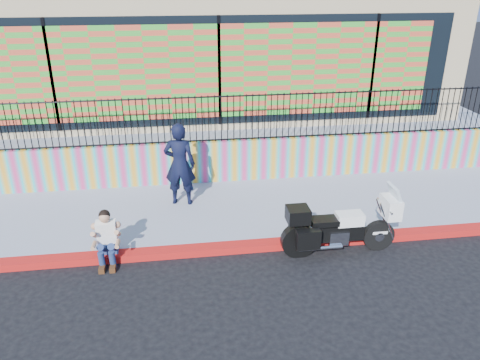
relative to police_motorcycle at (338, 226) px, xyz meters
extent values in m
plane|color=black|center=(-1.88, 0.35, -0.60)|extent=(90.00, 90.00, 0.00)
cube|color=#B71D0D|center=(-1.88, 0.35, -0.53)|extent=(16.00, 0.30, 0.15)
cube|color=#8F96AB|center=(-1.88, 2.00, -0.53)|extent=(16.00, 3.00, 0.15)
cube|color=#D8397A|center=(-1.88, 3.60, 0.10)|extent=(16.00, 0.20, 1.10)
cube|color=#8F96AB|center=(-1.88, 8.70, 0.02)|extent=(16.00, 10.00, 1.25)
cube|color=tan|center=(-1.88, 8.50, 2.65)|extent=(14.00, 8.00, 4.00)
cube|color=black|center=(-1.88, 4.48, 2.25)|extent=(12.60, 0.04, 2.80)
cube|color=#DC4E30|center=(-1.88, 4.45, 2.25)|extent=(11.48, 0.02, 2.40)
cylinder|color=black|center=(0.88, 0.00, -0.28)|extent=(0.64, 0.14, 0.64)
cylinder|color=black|center=(-0.79, 0.00, -0.28)|extent=(0.64, 0.14, 0.64)
cube|color=black|center=(0.04, 0.00, -0.11)|extent=(0.93, 0.27, 0.33)
cube|color=silver|center=(0.00, 0.00, -0.21)|extent=(0.39, 0.33, 0.29)
cube|color=white|center=(0.22, 0.00, 0.16)|extent=(0.54, 0.31, 0.23)
cube|color=black|center=(-0.30, 0.00, 0.14)|extent=(0.54, 0.33, 0.12)
cube|color=white|center=(1.05, 0.00, 0.36)|extent=(0.29, 0.51, 0.41)
cube|color=silver|center=(1.09, 0.00, 0.67)|extent=(0.18, 0.45, 0.33)
cube|color=black|center=(-0.83, 0.00, 0.33)|extent=(0.43, 0.41, 0.29)
cube|color=black|center=(-0.69, -0.29, -0.06)|extent=(0.47, 0.18, 0.39)
cube|color=black|center=(-0.69, 0.29, -0.06)|extent=(0.47, 0.18, 0.39)
cube|color=white|center=(0.88, 0.00, -0.18)|extent=(0.31, 0.16, 0.06)
imported|color=black|center=(-3.04, 2.41, 0.54)|extent=(0.80, 0.60, 1.99)
cube|color=navy|center=(-4.52, 0.45, -0.36)|extent=(0.36, 0.28, 0.18)
cube|color=white|center=(-4.52, 0.41, -0.01)|extent=(0.38, 0.27, 0.54)
sphere|color=tan|center=(-4.52, 0.37, 0.35)|extent=(0.21, 0.21, 0.21)
cube|color=#472814|center=(-4.62, 0.01, -0.55)|extent=(0.11, 0.26, 0.10)
cube|color=#472814|center=(-4.42, 0.01, -0.55)|extent=(0.11, 0.26, 0.10)
camera|label=1|loc=(-3.06, -7.75, 4.60)|focal=35.00mm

